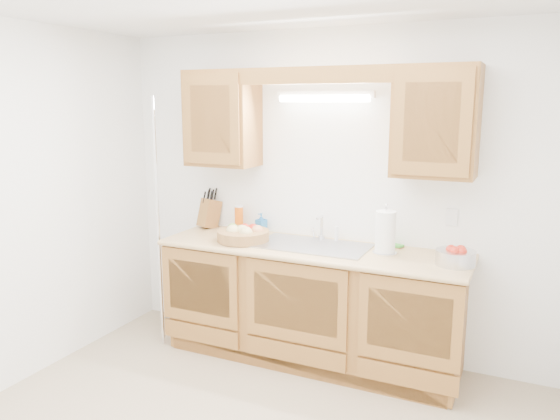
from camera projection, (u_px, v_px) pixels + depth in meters
The scene contains 17 objects.
room at pixel (230, 236), 2.92m from camera, with size 3.52×3.50×2.50m.
base_cabinets at pixel (311, 305), 4.15m from camera, with size 2.20×0.60×0.86m, color brown.
countertop at pixel (311, 249), 4.05m from camera, with size 2.30×0.63×0.04m, color tan.
upper_cabinet_left at pixel (223, 119), 4.34m from camera, with size 0.55×0.33×0.75m, color brown.
upper_cabinet_right at pixel (436, 122), 3.66m from camera, with size 0.55×0.33×0.75m, color brown.
valance at pixel (313, 75), 3.81m from camera, with size 2.20×0.05×0.12m, color brown.
fluorescent_fixture at pixel (324, 96), 4.04m from camera, with size 0.76×0.08×0.08m.
sink at pixel (312, 255), 4.08m from camera, with size 0.84×0.46×0.36m.
wire_shelf_pole at pixel (158, 225), 4.30m from camera, with size 0.03×0.03×2.00m, color silver.
outlet_plate at pixel (452, 217), 3.88m from camera, with size 0.08×0.01×0.12m, color white.
fruit_basket at pixel (243, 234), 4.20m from camera, with size 0.49×0.49×0.13m.
knife_block at pixel (209, 213), 4.66m from camera, with size 0.18×0.23×0.35m.
orange_canister at pixel (239, 218), 4.53m from camera, with size 0.09×0.09×0.21m.
soap_bottle at pixel (261, 223), 4.47m from camera, with size 0.07×0.08×0.16m, color #236DAF.
sponge at pixel (396, 246), 4.04m from camera, with size 0.12×0.10×0.02m.
paper_towel at pixel (385, 233), 3.84m from camera, with size 0.17×0.17×0.36m.
apple_bowl at pixel (456, 256), 3.58m from camera, with size 0.32×0.32×0.13m.
Camera 1 is at (1.44, -2.46, 1.96)m, focal length 35.00 mm.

